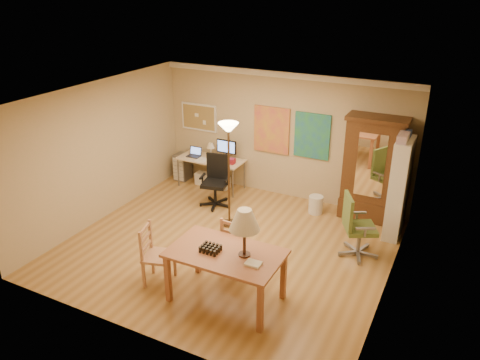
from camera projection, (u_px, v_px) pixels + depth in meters
The scene contains 16 objects.
floor at pixel (228, 246), 8.37m from camera, with size 5.50×5.50×0.00m, color olive.
crown_molding at pixel (284, 75), 9.33m from camera, with size 5.50×0.08×0.12m, color white.
corkboard at pixel (199, 117), 10.65m from camera, with size 0.90×0.04×0.62m, color #9F844B.
art_panel_left at pixel (272, 130), 9.92m from camera, with size 0.80×0.04×1.00m, color gold.
art_panel_right at pixel (312, 136), 9.54m from camera, with size 0.75×0.04×0.95m, color #23698E.
dining_table at pixel (232, 244), 6.59m from camera, with size 1.64×0.98×1.54m.
ladder_chair_back at pixel (238, 246), 7.50m from camera, with size 0.48×0.46×0.99m.
ladder_chair_left at pixel (157, 256), 7.23m from camera, with size 0.54×0.56×0.98m.
torchiere_lamp at pixel (229, 144), 8.47m from camera, with size 0.37×0.37×2.05m.
computer_desk at pixel (213, 170), 10.60m from camera, with size 1.50×0.66×1.14m.
office_chair_black at pixel (216, 192), 9.79m from camera, with size 0.67×0.67×1.08m.
office_chair_green at pixel (357, 240), 8.00m from camera, with size 0.70×0.70×1.13m.
drawer_cart at pixel (182, 167), 11.05m from camera, with size 0.31×0.37×0.62m.
armoire at pixel (372, 176), 9.02m from camera, with size 1.13×0.54×2.08m.
bookshelf at pixel (399, 189), 8.42m from camera, with size 0.28×0.74×1.86m.
wastebin at pixel (316, 205), 9.50m from camera, with size 0.29×0.29×0.37m, color silver.
Camera 1 is at (3.46, -6.33, 4.42)m, focal length 35.00 mm.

